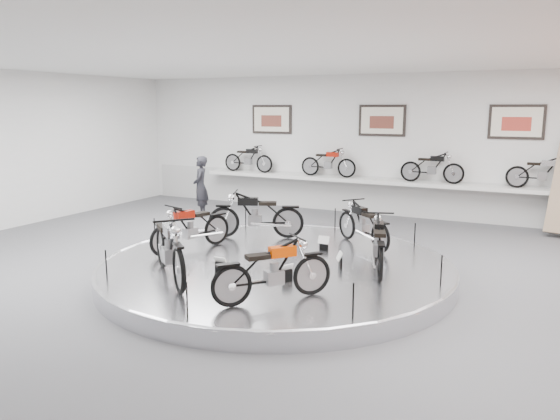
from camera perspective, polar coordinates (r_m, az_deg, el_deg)
The scene contains 21 objects.
floor at distance 9.82m, azimuth -1.23°, elevation -7.50°, with size 16.00×16.00×0.00m, color #4F4F51.
ceiling at distance 9.38m, azimuth -1.33°, elevation 16.40°, with size 16.00×16.00×0.00m, color white.
wall_back at distance 15.91m, azimuth 10.56°, elevation 6.66°, with size 16.00×16.00×0.00m, color silver.
dado_band at distance 16.05m, azimuth 10.36°, elevation 1.49°, with size 15.68×0.04×1.10m, color #BCBCBA.
display_platform at distance 10.03m, azimuth -0.44°, elevation -6.21°, with size 6.40×6.40×0.30m, color silver.
platform_rim at distance 10.00m, azimuth -0.44°, elevation -5.55°, with size 6.40×6.40×0.10m, color #B2B2BA.
shelf at distance 15.72m, azimuth 10.13°, elevation 2.96°, with size 11.00×0.55×0.10m, color silver.
poster_left at distance 17.13m, azimuth -0.88°, elevation 9.45°, with size 1.35×0.06×0.88m, color #EFE7CF.
poster_center at distance 15.84m, azimuth 10.60°, elevation 9.18°, with size 1.35×0.06×0.88m, color #EFE7CF.
poster_right at distance 15.26m, azimuth 23.48°, elevation 8.44°, with size 1.35×0.06×0.88m, color #EFE7CF.
shelf_bike_a at distance 17.31m, azimuth -3.33°, elevation 5.19°, with size 1.22×0.42×0.73m, color black, non-canonical shape.
shelf_bike_b at distance 16.15m, azimuth 5.05°, elevation 4.77°, with size 1.22×0.42×0.73m, color maroon, non-canonical shape.
shelf_bike_c at distance 15.33m, azimuth 15.58°, elevation 4.11°, with size 1.22×0.42×0.73m, color black, non-canonical shape.
shelf_bike_d at distance 15.06m, azimuth 25.72°, elevation 3.33°, with size 1.22×0.42×0.73m, color #B8BABE, non-canonical shape.
bike_a at distance 9.51m, azimuth 10.26°, elevation -3.45°, with size 1.61×0.57×0.95m, color black, non-canonical shape.
bike_b at distance 11.13m, azimuth 8.68°, elevation -1.44°, with size 1.54×0.54×0.91m, color black, non-canonical shape.
bike_c at distance 11.66m, azimuth -2.54°, elevation -0.48°, with size 1.74×0.61×1.02m, color black, non-canonical shape.
bike_d at distance 10.77m, azimuth -9.28°, elevation -1.77°, with size 1.59×0.56×0.94m, color maroon, non-canonical shape.
bike_e at distance 9.00m, azimuth -11.48°, elevation -3.79°, with size 1.86×0.66×1.10m, color #B8BABE, non-canonical shape.
bike_f at distance 7.88m, azimuth -0.75°, elevation -6.29°, with size 1.58×0.56×0.93m, color #D43C01, non-canonical shape.
visitor at distance 15.63m, azimuth -8.29°, elevation 2.45°, with size 0.63×0.41×1.72m, color black.
Camera 1 is at (4.33, -8.27, 3.06)m, focal length 35.00 mm.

